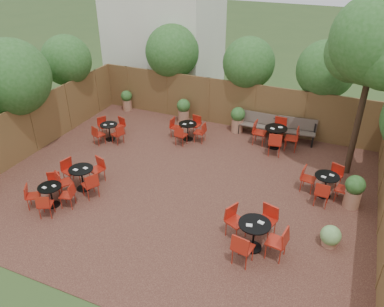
% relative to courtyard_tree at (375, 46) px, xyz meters
% --- Properties ---
extents(ground, '(80.00, 80.00, 0.00)m').
position_rel_courtyard_tree_xyz_m(ground, '(-4.93, -3.00, -4.36)').
color(ground, '#354F23').
rests_on(ground, ground).
extents(courtyard_paving, '(12.00, 10.00, 0.02)m').
position_rel_courtyard_tree_xyz_m(courtyard_paving, '(-4.93, -3.00, -4.35)').
color(courtyard_paving, '#3D1E19').
rests_on(courtyard_paving, ground).
extents(fence_back, '(12.00, 0.08, 2.00)m').
position_rel_courtyard_tree_xyz_m(fence_back, '(-4.93, 2.00, -3.36)').
color(fence_back, '#51371E').
rests_on(fence_back, ground).
extents(fence_left, '(0.08, 10.00, 2.00)m').
position_rel_courtyard_tree_xyz_m(fence_left, '(-10.93, -3.00, -3.36)').
color(fence_left, '#51371E').
rests_on(fence_left, ground).
extents(neighbour_building, '(5.00, 4.00, 8.00)m').
position_rel_courtyard_tree_xyz_m(neighbour_building, '(-9.43, 5.00, -0.36)').
color(neighbour_building, silver).
rests_on(neighbour_building, ground).
extents(overhang_foliage, '(15.68, 10.63, 2.73)m').
position_rel_courtyard_tree_xyz_m(overhang_foliage, '(-7.05, -0.62, -1.65)').
color(overhang_foliage, '#24561B').
rests_on(overhang_foliage, ground).
extents(courtyard_tree, '(2.84, 2.74, 5.89)m').
position_rel_courtyard_tree_xyz_m(courtyard_tree, '(0.00, 0.00, 0.00)').
color(courtyard_tree, black).
rests_on(courtyard_tree, courtyard_paving).
extents(park_bench_left, '(1.48, 0.49, 0.91)m').
position_rel_courtyard_tree_xyz_m(park_bench_left, '(-3.65, 1.63, -3.87)').
color(park_bench_left, brown).
rests_on(park_bench_left, courtyard_paving).
extents(park_bench_right, '(1.57, 0.63, 0.95)m').
position_rel_courtyard_tree_xyz_m(park_bench_right, '(-2.08, 1.63, -3.85)').
color(park_bench_right, brown).
rests_on(park_bench_right, courtyard_paving).
extents(bistro_tables, '(9.81, 7.88, 0.95)m').
position_rel_courtyard_tree_xyz_m(bistro_tables, '(-4.63, -2.38, -3.90)').
color(bistro_tables, black).
rests_on(bistro_tables, courtyard_paving).
extents(planters, '(10.66, 4.20, 1.07)m').
position_rel_courtyard_tree_xyz_m(planters, '(-4.82, 0.63, -3.78)').
color(planters, '#9D694E').
rests_on(planters, courtyard_paving).
extents(low_shrubs, '(1.38, 4.17, 0.69)m').
position_rel_courtyard_tree_xyz_m(low_shrubs, '(-0.66, -6.48, -4.04)').
color(low_shrubs, '#9D694E').
rests_on(low_shrubs, courtyard_paving).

